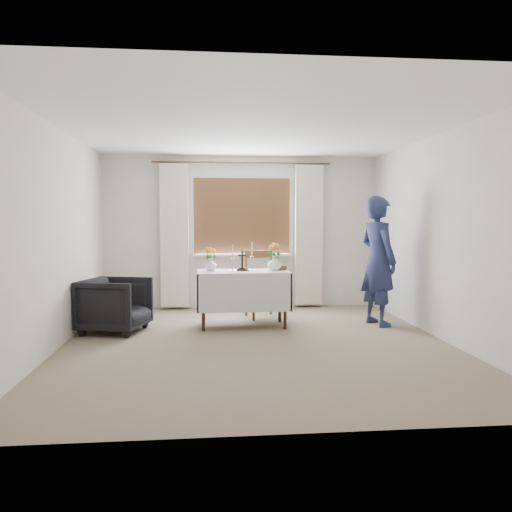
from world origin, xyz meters
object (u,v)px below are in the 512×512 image
(altar_table, at_px, (243,299))
(wooden_cross, at_px, (242,260))
(armchair, at_px, (115,305))
(flower_vase_left, at_px, (211,265))
(wooden_chair, at_px, (263,284))
(flower_vase_right, at_px, (274,263))
(person, at_px, (378,261))

(altar_table, height_order, wooden_cross, wooden_cross)
(armchair, xyz_separation_m, flower_vase_left, (1.24, 0.26, 0.49))
(armchair, height_order, wooden_cross, wooden_cross)
(wooden_cross, distance_m, flower_vase_left, 0.43)
(altar_table, distance_m, wooden_cross, 0.52)
(wooden_chair, relative_size, armchair, 1.28)
(altar_table, height_order, armchair, altar_table)
(flower_vase_right, bearing_deg, wooden_cross, 179.53)
(person, relative_size, flower_vase_left, 10.64)
(flower_vase_left, bearing_deg, altar_table, -8.35)
(armchair, xyz_separation_m, person, (3.54, 0.13, 0.53))
(flower_vase_right, bearing_deg, flower_vase_left, 176.92)
(flower_vase_left, relative_size, flower_vase_right, 0.85)
(armchair, height_order, flower_vase_right, flower_vase_right)
(wooden_chair, bearing_deg, flower_vase_right, -92.17)
(person, height_order, flower_vase_right, person)
(armchair, bearing_deg, flower_vase_left, -63.01)
(person, bearing_deg, armchair, 73.97)
(altar_table, relative_size, flower_vase_right, 6.32)
(altar_table, relative_size, wooden_cross, 4.41)
(wooden_cross, xyz_separation_m, flower_vase_left, (-0.43, 0.04, -0.06))
(armchair, distance_m, wooden_cross, 1.76)
(altar_table, distance_m, flower_vase_left, 0.64)
(wooden_chair, xyz_separation_m, flower_vase_left, (-0.77, -0.55, 0.35))
(wooden_chair, distance_m, person, 1.72)
(altar_table, relative_size, flower_vase_left, 7.42)
(altar_table, xyz_separation_m, wooden_chair, (0.33, 0.61, 0.12))
(person, distance_m, flower_vase_right, 1.44)
(flower_vase_right, bearing_deg, armchair, -174.34)
(wooden_cross, bearing_deg, person, 17.55)
(armchair, relative_size, wooden_cross, 2.77)
(wooden_cross, bearing_deg, altar_table, -44.16)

